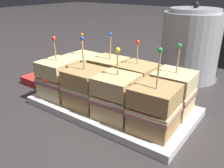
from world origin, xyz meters
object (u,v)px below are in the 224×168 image
object	(u,v)px
sandwich_front_far_right	(154,109)
sandwich_back_far_right	(173,92)
sandwich_front_center_left	(86,88)
sandwich_front_center_right	(116,97)
kettle_steel	(191,45)
sandwich_back_center_right	(137,83)
sandwich_back_far_left	(83,70)
napkin_stack	(44,79)
sandwich_front_far_left	(58,78)
sandwich_back_center_left	(109,76)
serving_platter	(112,106)

from	to	relation	value
sandwich_front_far_right	sandwich_back_far_right	world-z (taller)	sandwich_front_far_right
sandwich_front_center_left	sandwich_front_center_right	xyz separation A→B (m)	(0.09, -0.00, 0.00)
sandwich_front_center_right	sandwich_front_far_right	size ratio (longest dim) A/B	0.90
kettle_steel	sandwich_back_center_right	bearing A→B (deg)	-95.56
sandwich_back_far_left	napkin_stack	size ratio (longest dim) A/B	1.46
sandwich_front_far_left	sandwich_back_far_left	size ratio (longest dim) A/B	1.03
sandwich_front_far_left	sandwich_front_far_right	xyz separation A→B (m)	(0.28, 0.00, -0.00)
sandwich_front_center_right	sandwich_front_far_right	bearing A→B (deg)	-0.39
kettle_steel	napkin_stack	distance (m)	0.50
sandwich_back_far_left	sandwich_back_center_left	size ratio (longest dim) A/B	0.93
sandwich_front_far_left	sandwich_front_center_left	world-z (taller)	sandwich_front_center_left
sandwich_front_center_left	kettle_steel	size ratio (longest dim) A/B	0.69
sandwich_front_center_left	sandwich_back_center_right	size ratio (longest dim) A/B	1.09
sandwich_back_center_right	napkin_stack	distance (m)	0.34
sandwich_front_center_right	sandwich_back_far_right	size ratio (longest dim) A/B	0.97
kettle_steel	sandwich_front_center_left	bearing A→B (deg)	-107.01
sandwich_front_center_right	sandwich_back_center_right	distance (m)	0.09
sandwich_front_far_right	serving_platter	bearing A→B (deg)	160.97
kettle_steel	sandwich_front_far_right	bearing A→B (deg)	-80.42
sandwich_front_center_left	sandwich_front_far_left	bearing A→B (deg)	-179.10
serving_platter	sandwich_front_center_right	distance (m)	0.09
sandwich_front_far_left	sandwich_back_center_right	distance (m)	0.21
sandwich_back_far_right	sandwich_back_far_left	bearing A→B (deg)	-179.58
sandwich_front_far_right	kettle_steel	bearing A→B (deg)	99.58
sandwich_front_far_left	sandwich_front_center_right	distance (m)	0.19
sandwich_front_far_left	sandwich_back_center_left	xyz separation A→B (m)	(0.09, 0.10, -0.00)
sandwich_back_far_right	sandwich_front_far_right	bearing A→B (deg)	-89.21
sandwich_front_center_left	sandwich_back_center_left	xyz separation A→B (m)	(-0.00, 0.09, 0.00)
sandwich_front_far_right	sandwich_back_far_right	bearing A→B (deg)	90.79
serving_platter	sandwich_front_far_right	size ratio (longest dim) A/B	2.30
sandwich_back_far_right	kettle_steel	distance (m)	0.30
sandwich_front_far_right	napkin_stack	distance (m)	0.43
sandwich_front_center_right	sandwich_front_center_left	bearing A→B (deg)	179.73
sandwich_front_center_right	kettle_steel	size ratio (longest dim) A/B	0.64
sandwich_front_center_right	sandwich_back_far_right	bearing A→B (deg)	46.01
sandwich_front_far_left	sandwich_front_center_right	xyz separation A→B (m)	(0.19, 0.00, -0.00)
sandwich_front_center_right	napkin_stack	world-z (taller)	sandwich_front_center_right
sandwich_back_center_right	kettle_steel	size ratio (longest dim) A/B	0.63
serving_platter	sandwich_back_far_right	bearing A→B (deg)	18.91
serving_platter	sandwich_back_far_right	world-z (taller)	sandwich_back_far_right
serving_platter	sandwich_front_far_left	bearing A→B (deg)	-160.88
sandwich_front_far_left	napkin_stack	distance (m)	0.17
sandwich_front_center_left	sandwich_back_center_left	bearing A→B (deg)	90.64
sandwich_front_far_right	sandwich_back_center_left	bearing A→B (deg)	152.84
serving_platter	sandwich_front_center_left	size ratio (longest dim) A/B	2.37
sandwich_back_far_right	sandwich_front_center_right	bearing A→B (deg)	-133.99
sandwich_back_far_left	napkin_stack	distance (m)	0.16
sandwich_back_center_left	sandwich_back_center_right	bearing A→B (deg)	-0.83
sandwich_back_far_left	kettle_steel	xyz separation A→B (m)	(0.21, 0.30, 0.05)
sandwich_back_center_right	napkin_stack	xyz separation A→B (m)	(-0.33, -0.03, -0.05)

